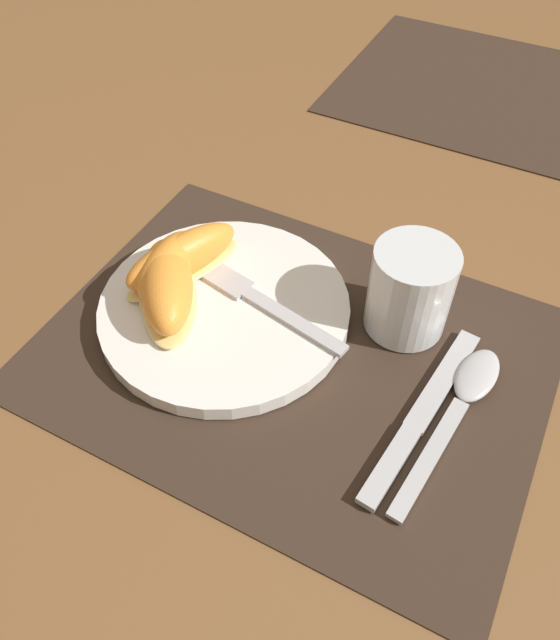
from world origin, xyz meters
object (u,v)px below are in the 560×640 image
knife (420,416)px  citrus_wedge_0 (182,259)px  citrus_wedge_1 (169,269)px  juice_glass (409,294)px  citrus_wedge_2 (167,288)px  plate (225,309)px  fork (252,296)px  spoon (465,396)px

knife → citrus_wedge_0: (-0.27, 0.04, 0.03)m
knife → citrus_wedge_1: 0.27m
juice_glass → citrus_wedge_2: (-0.20, -0.09, -0.00)m
plate → fork: (0.02, 0.02, 0.01)m
juice_glass → plate: bearing=-155.8°
juice_glass → spoon: size_ratio=0.46×
fork → citrus_wedge_1: size_ratio=1.90×
citrus_wedge_1 → juice_glass: bearing=18.3°
spoon → citrus_wedge_2: citrus_wedge_2 is taller
plate → knife: size_ratio=1.17×
knife → spoon: bearing=53.1°
knife → citrus_wedge_0: 0.27m
citrus_wedge_0 → citrus_wedge_2: 0.04m
citrus_wedge_0 → citrus_wedge_2: bearing=-76.2°
juice_glass → knife: bearing=-62.4°
plate → knife: bearing=-7.0°
plate → knife: plate is taller
citrus_wedge_1 → spoon: bearing=2.4°
knife → citrus_wedge_1: (-0.27, 0.02, 0.03)m
citrus_wedge_1 → citrus_wedge_0: bearing=80.8°
plate → juice_glass: 0.18m
knife → citrus_wedge_2: citrus_wedge_2 is taller
citrus_wedge_2 → citrus_wedge_0: bearing=103.8°
citrus_wedge_0 → citrus_wedge_1: bearing=-99.2°
citrus_wedge_0 → fork: bearing=1.4°
citrus_wedge_2 → citrus_wedge_1: bearing=120.0°
knife → citrus_wedge_2: (-0.26, 0.00, 0.03)m
spoon → citrus_wedge_0: 0.29m
plate → citrus_wedge_0: size_ratio=1.79×
plate → citrus_wedge_2: size_ratio=1.85×
spoon → knife: bearing=-126.9°
fork → citrus_wedge_0: citrus_wedge_0 is taller
juice_glass → citrus_wedge_2: size_ratio=0.68×
knife → citrus_wedge_2: 0.26m
citrus_wedge_1 → fork: bearing=14.2°
juice_glass → citrus_wedge_1: size_ratio=0.89×
spoon → citrus_wedge_1: citrus_wedge_1 is taller
juice_glass → citrus_wedge_0: juice_glass is taller
juice_glass → fork: (-0.14, -0.05, -0.02)m
juice_glass → fork: juice_glass is taller
spoon → citrus_wedge_2: 0.29m
citrus_wedge_1 → citrus_wedge_2: size_ratio=0.76×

